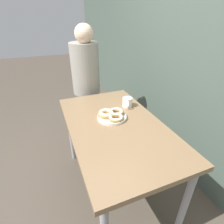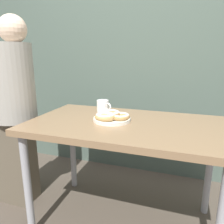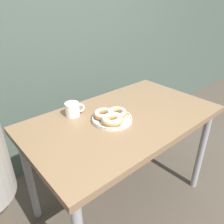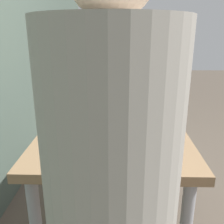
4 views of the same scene
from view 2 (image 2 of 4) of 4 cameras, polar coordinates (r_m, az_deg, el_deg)
wall_back at (r=2.17m, az=9.69°, el=17.11°), size 8.00×0.05×2.60m
dining_table at (r=1.46m, az=3.45°, el=-5.85°), size 1.26×0.73×0.77m
donut_plate at (r=1.46m, az=-0.13°, el=-1.16°), size 0.25×0.26×0.06m
coffee_mug at (r=1.69m, az=-2.35°, el=1.65°), size 0.13×0.09×0.09m
person_figure at (r=1.85m, az=-24.27°, el=0.36°), size 0.35×0.32×1.47m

